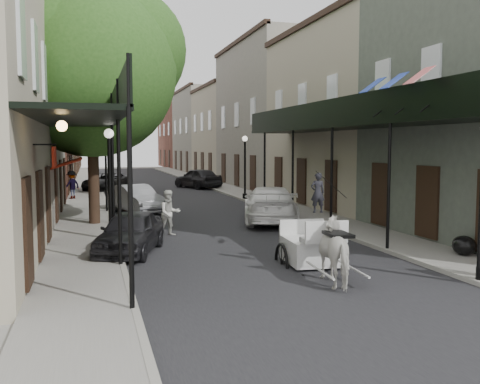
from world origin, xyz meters
TOP-DOWN VIEW (x-y plane):
  - ground at (0.00, 0.00)m, footprint 140.00×140.00m
  - road at (0.00, 20.00)m, footprint 8.00×90.00m
  - sidewalk_left at (-5.00, 20.00)m, footprint 2.20×90.00m
  - sidewalk_right at (5.00, 20.00)m, footprint 2.20×90.00m
  - building_row_left at (-8.60, 30.00)m, footprint 5.00×80.00m
  - building_row_right at (8.60, 30.00)m, footprint 5.00×80.00m
  - gallery_left at (-4.79, 6.98)m, footprint 2.20×18.05m
  - gallery_right at (4.79, 6.98)m, footprint 2.20×18.05m
  - tree_near at (-4.20, 10.18)m, footprint 7.31×6.80m
  - tree_far at (-4.25, 24.18)m, footprint 6.45×6.00m
  - lamppost_left at (-4.10, 6.00)m, footprint 0.32×0.32m
  - lamppost_right_far at (4.10, 18.00)m, footprint 0.32×0.32m
  - horse at (0.90, -1.00)m, footprint 0.97×1.89m
  - carriage at (1.08, 1.41)m, footprint 1.71×2.37m
  - pedestrian_walking at (-2.00, 6.80)m, footprint 0.93×0.80m
  - pedestrian_sidewalk_left at (-5.80, 20.73)m, footprint 1.21×1.17m
  - car_left_near at (-3.60, 4.00)m, footprint 2.68×4.11m
  - car_left_mid at (-2.60, 14.00)m, footprint 2.69×4.34m
  - car_left_far at (-3.60, 27.02)m, footprint 4.03×5.31m
  - car_right_near at (2.60, 9.00)m, footprint 3.60×5.73m
  - car_right_far at (3.20, 27.82)m, footprint 3.40×4.94m
  - trash_bags at (5.72, 0.69)m, footprint 0.93×1.08m

SIDE VIEW (x-z plane):
  - ground at x=0.00m, z-range 0.00..0.00m
  - road at x=0.00m, z-range 0.00..0.01m
  - sidewalk_left at x=-5.00m, z-range 0.00..0.12m
  - sidewalk_right at x=5.00m, z-range 0.00..0.12m
  - trash_bags at x=5.72m, z-range 0.10..0.67m
  - car_left_near at x=-3.60m, z-range 0.00..1.30m
  - car_left_far at x=-3.60m, z-range 0.00..1.34m
  - car_left_mid at x=-2.60m, z-range 0.00..1.35m
  - horse at x=0.90m, z-range 0.00..1.55m
  - car_right_near at x=2.60m, z-range 0.00..1.55m
  - car_right_far at x=3.20m, z-range 0.00..1.56m
  - pedestrian_walking at x=-2.00m, z-range 0.00..1.67m
  - pedestrian_sidewalk_left at x=-5.80m, z-range 0.12..1.78m
  - carriage at x=1.08m, z-range -0.29..2.30m
  - lamppost_left at x=-4.10m, z-range 0.19..3.90m
  - lamppost_right_far at x=4.10m, z-range 0.19..3.90m
  - gallery_left at x=-4.79m, z-range 1.61..6.49m
  - gallery_right at x=4.79m, z-range 1.61..6.49m
  - building_row_left at x=-8.60m, z-range 0.00..10.50m
  - building_row_right at x=8.60m, z-range 0.00..10.50m
  - tree_far at x=-4.25m, z-range 1.53..10.14m
  - tree_near at x=-4.20m, z-range 1.67..11.30m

